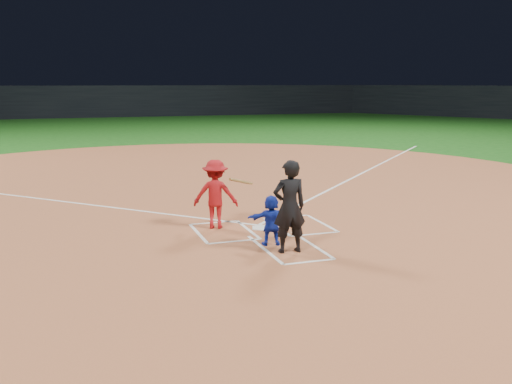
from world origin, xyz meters
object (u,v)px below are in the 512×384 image
object	(u,v)px
home_plate	(262,228)
umpire	(289,207)
catcher	(271,220)
batter_at_plate	(216,194)

from	to	relation	value
home_plate	umpire	distance (m)	2.26
home_plate	catcher	distance (m)	1.54
home_plate	batter_at_plate	bearing A→B (deg)	-21.22
umpire	batter_at_plate	size ratio (longest dim) A/B	1.16
umpire	batter_at_plate	bearing A→B (deg)	-67.87
home_plate	catcher	bearing A→B (deg)	78.33
catcher	batter_at_plate	size ratio (longest dim) A/B	0.66
home_plate	umpire	world-z (taller)	umpire
umpire	batter_at_plate	distance (m)	2.62
catcher	umpire	xyz separation A→B (m)	(0.16, -0.63, 0.42)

